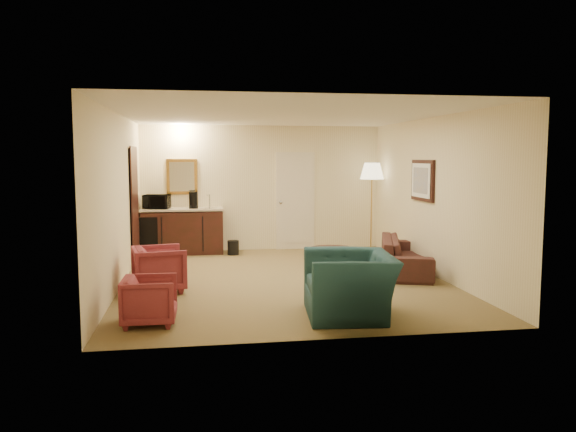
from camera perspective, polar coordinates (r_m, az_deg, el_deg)
name	(u,v)px	position (r m, az deg, el deg)	size (l,w,h in m)	color
ground	(283,279)	(9.02, -0.46, -6.46)	(6.00, 6.00, 0.00)	brown
room_walls	(271,171)	(9.56, -1.74, 4.62)	(5.02, 6.01, 2.61)	beige
wetbar_cabinet	(183,231)	(11.53, -10.65, -1.51)	(1.64, 0.58, 0.92)	#371411
sofa	(406,249)	(9.74, 11.88, -3.31)	(2.01, 0.59, 0.79)	black
teal_armchair	(350,274)	(6.95, 6.29, -5.89)	(1.19, 0.77, 1.04)	#204750
rose_chair_near	(159,267)	(8.38, -12.95, -5.03)	(0.71, 0.67, 0.73)	maroon
rose_chair_far	(150,298)	(6.80, -13.87, -8.10)	(0.60, 0.57, 0.62)	maroon
coffee_table	(330,258)	(9.77, 4.29, -4.31)	(0.70, 0.47, 0.40)	#331511
floor_lamp	(371,207)	(11.70, 8.47, 0.90)	(0.49, 0.49, 1.84)	gold
waste_bin	(233,248)	(11.30, -5.59, -3.22)	(0.23, 0.23, 0.28)	black
microwave	(157,200)	(11.50, -13.20, 1.57)	(0.50, 0.28, 0.34)	black
coffee_maker	(193,200)	(11.43, -9.58, 1.60)	(0.18, 0.18, 0.33)	black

